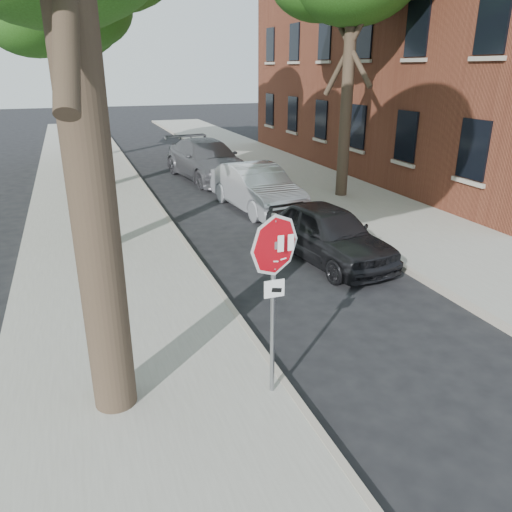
{
  "coord_description": "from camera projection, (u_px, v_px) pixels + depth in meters",
  "views": [
    {
      "loc": [
        -2.96,
        -5.52,
        4.41
      ],
      "look_at": [
        -0.81,
        0.35,
        2.05
      ],
      "focal_mm": 35.0,
      "sensor_mm": 36.0,
      "label": 1
    }
  ],
  "objects": [
    {
      "name": "stop_sign",
      "position": [
        274.0,
        272.0,
        6.42
      ],
      "size": [
        0.76,
        0.34,
        2.61
      ],
      "color": "gray",
      "rests_on": "sidewalk_left"
    },
    {
      "name": "curb_left",
      "position": [
        153.0,
        198.0,
        17.73
      ],
      "size": [
        0.12,
        55.0,
        0.13
      ],
      "primitive_type": "cube",
      "color": "#9E9384",
      "rests_on": "ground"
    },
    {
      "name": "ground",
      "position": [
        316.0,
        387.0,
        7.36
      ],
      "size": [
        120.0,
        120.0,
        0.0
      ],
      "primitive_type": "plane",
      "color": "black",
      "rests_on": "ground"
    },
    {
      "name": "car_a",
      "position": [
        328.0,
        233.0,
        12.0
      ],
      "size": [
        2.12,
        4.18,
        1.37
      ],
      "primitive_type": "imported",
      "rotation": [
        0.0,
        0.0,
        0.13
      ],
      "color": "black",
      "rests_on": "ground"
    },
    {
      "name": "sidewalk_right",
      "position": [
        316.0,
        185.0,
        19.81
      ],
      "size": [
        4.0,
        55.0,
        0.12
      ],
      "primitive_type": "cube",
      "color": "gray",
      "rests_on": "ground"
    },
    {
      "name": "car_b",
      "position": [
        257.0,
        188.0,
        16.3
      ],
      "size": [
        2.01,
        4.62,
        1.48
      ],
      "primitive_type": "imported",
      "rotation": [
        0.0,
        0.0,
        0.1
      ],
      "color": "#B4B5BD",
      "rests_on": "ground"
    },
    {
      "name": "curb_right",
      "position": [
        268.0,
        189.0,
        19.15
      ],
      "size": [
        0.12,
        55.0,
        0.13
      ],
      "primitive_type": "cube",
      "color": "#9E9384",
      "rests_on": "ground"
    },
    {
      "name": "tree_far",
      "position": [
        58.0,
        1.0,
        22.47
      ],
      "size": [
        5.29,
        4.91,
        9.33
      ],
      "color": "black",
      "rests_on": "sidewalk_left"
    },
    {
      "name": "car_c",
      "position": [
        207.0,
        160.0,
        20.86
      ],
      "size": [
        2.91,
        5.77,
        1.61
      ],
      "primitive_type": "imported",
      "rotation": [
        0.0,
        0.0,
        0.12
      ],
      "color": "#525156",
      "rests_on": "ground"
    },
    {
      "name": "sidewalk_left",
      "position": [
        93.0,
        204.0,
        17.07
      ],
      "size": [
        4.0,
        55.0,
        0.12
      ],
      "primitive_type": "cube",
      "color": "gray",
      "rests_on": "ground"
    }
  ]
}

